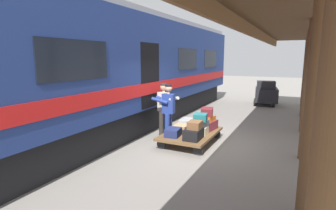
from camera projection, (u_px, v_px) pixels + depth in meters
ground_plane at (206, 144)px, 7.80m from camera, size 60.00×60.00×0.00m
platform_canopy at (312, 25)px, 6.13m from camera, size 3.20×17.21×3.56m
train_car at (112, 71)px, 8.91m from camera, size 3.02×17.47×4.00m
luggage_cart at (191, 134)px, 7.82m from camera, size 1.36×2.08×0.33m
suitcase_navy_fabric at (173, 132)px, 7.42m from camera, size 0.44×0.53×0.22m
suitcase_burgundy_valise at (207, 125)px, 8.16m from camera, size 0.55×0.68×0.27m
suitcase_cream_canvas at (201, 130)px, 7.66m from camera, size 0.43×0.51×0.22m
suitcase_gray_aluminum at (189, 123)px, 8.43m from camera, size 0.58×0.64×0.25m
suitcase_black_hardshell at (193, 134)px, 7.15m from camera, size 0.43×0.63×0.29m
suitcase_tan_vintage at (181, 128)px, 7.93m from camera, size 0.42×0.47×0.19m
suitcase_orange_carryall at (207, 118)px, 8.16m from camera, size 0.47×0.50×0.15m
suitcase_brown_leather at (195, 125)px, 7.13m from camera, size 0.35×0.45×0.20m
suitcase_slate_roller at (199, 123)px, 7.61m from camera, size 0.48×0.48×0.18m
suitcase_teal_softside at (200, 117)px, 7.52m from camera, size 0.43×0.45×0.20m
suitcase_maroon_trunk at (207, 112)px, 8.12m from camera, size 0.46×0.56×0.24m
porter_in_overalls at (168, 110)px, 8.12m from camera, size 0.69×0.46×1.70m
porter_by_door at (164, 108)px, 8.42m from camera, size 0.73×0.56×1.70m
baggage_tug at (266, 93)px, 14.10m from camera, size 1.34×1.84×1.30m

